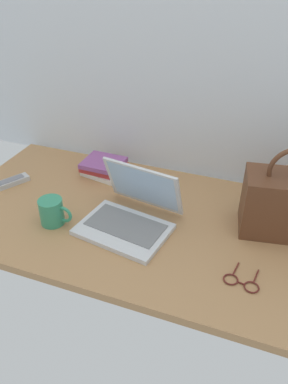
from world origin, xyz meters
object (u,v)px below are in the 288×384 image
coffee_mug (52,211)px  book_stack (104,167)px  eyeglasses (241,282)px  handbag (288,204)px  laptop (130,214)px  remote_control_near (10,182)px

coffee_mug → book_stack: bearing=86.5°
eyeglasses → handbag: handbag is taller
laptop → eyeglasses: 0.45m
book_stack → eyeglasses: bearing=-33.2°
remote_control_near → book_stack: book_stack is taller
laptop → coffee_mug: size_ratio=2.75×
eyeglasses → handbag: 0.34m
laptop → handbag: size_ratio=1.05×
book_stack → remote_control_near: bearing=-146.8°
coffee_mug → book_stack: size_ratio=0.67×
coffee_mug → book_stack: coffee_mug is taller
handbag → book_stack: 0.78m
coffee_mug → handbag: size_ratio=0.38×
coffee_mug → eyeglasses: size_ratio=1.08×
eyeglasses → handbag: bearing=72.5°
handbag → eyeglasses: bearing=-107.5°
remote_control_near → eyeglasses: remote_control_near is taller
handbag → coffee_mug: bearing=-162.6°
coffee_mug → remote_control_near: bearing=153.0°
eyeglasses → handbag: (0.10, 0.30, 0.11)m
eyeglasses → book_stack: size_ratio=0.62×
laptop → book_stack: bearing=130.4°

